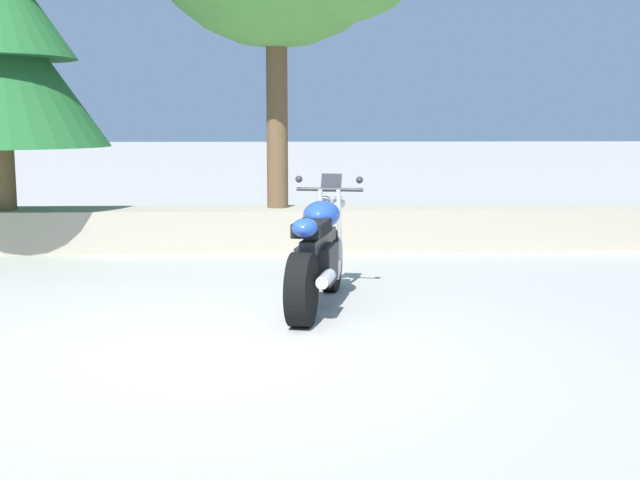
# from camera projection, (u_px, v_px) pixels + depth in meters

# --- Properties ---
(ground_plane) EXTENTS (120.00, 120.00, 0.00)m
(ground_plane) POSITION_uv_depth(u_px,v_px,m) (205.00, 350.00, 6.06)
(ground_plane) COLOR #A3A099
(stone_wall) EXTENTS (36.00, 0.80, 0.55)m
(stone_wall) POSITION_uv_depth(u_px,v_px,m) (239.00, 229.00, 10.76)
(stone_wall) COLOR #A89E89
(stone_wall) RESTS_ON ground
(motorcycle_blue_centre) EXTENTS (0.79, 2.04, 1.18)m
(motorcycle_blue_centre) POSITION_uv_depth(u_px,v_px,m) (318.00, 254.00, 7.43)
(motorcycle_blue_centre) COLOR black
(motorcycle_blue_centre) RESTS_ON ground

